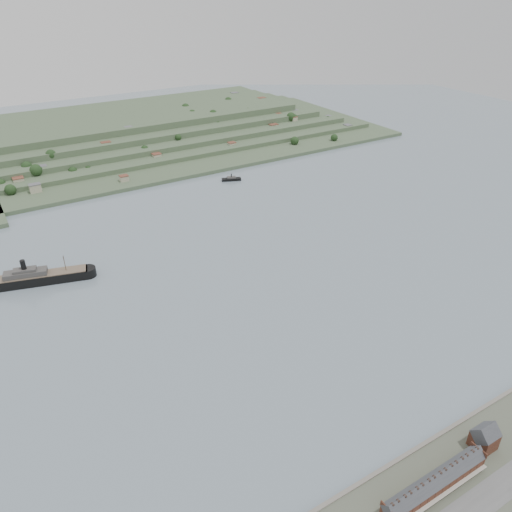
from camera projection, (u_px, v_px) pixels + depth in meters
ground at (251, 298)px, 342.87m from camera, size 1400.00×1400.00×0.00m
terrace_row at (435, 484)px, 210.31m from camera, size 55.60×9.80×11.07m
gabled_building at (485, 437)px, 229.64m from camera, size 10.40×10.18×14.09m
far_peninsula at (113, 136)px, 641.27m from camera, size 760.00×309.00×30.00m
steamship at (21, 280)px, 354.46m from camera, size 97.12×35.76×23.74m
ferry_east at (231, 179)px, 535.87m from camera, size 21.10×12.80×7.67m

